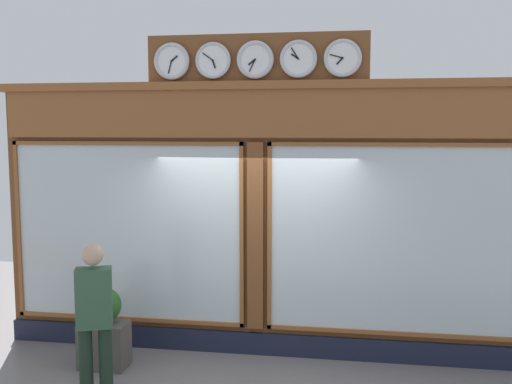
# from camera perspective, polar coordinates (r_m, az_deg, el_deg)

# --- Properties ---
(shop_facade) EXTENTS (6.76, 0.42, 4.00)m
(shop_facade) POSITION_cam_1_polar(r_m,az_deg,el_deg) (7.38, 0.15, -2.37)
(shop_facade) COLOR brown
(shop_facade) RESTS_ON ground_plane
(pedestrian) EXTENTS (0.41, 0.33, 1.69)m
(pedestrian) POSITION_cam_1_polar(r_m,az_deg,el_deg) (6.36, -15.49, -11.66)
(pedestrian) COLOR #1C2F21
(pedestrian) RESTS_ON ground_plane
(planter_box) EXTENTS (0.56, 0.36, 0.55)m
(planter_box) POSITION_cam_1_polar(r_m,az_deg,el_deg) (7.46, -14.60, -14.26)
(planter_box) COLOR #4C4742
(planter_box) RESTS_ON ground_plane
(planter_shrub) EXTENTS (0.43, 0.43, 0.43)m
(planter_shrub) POSITION_cam_1_polar(r_m,az_deg,el_deg) (7.30, -14.71, -10.67)
(planter_shrub) COLOR #285623
(planter_shrub) RESTS_ON planter_box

